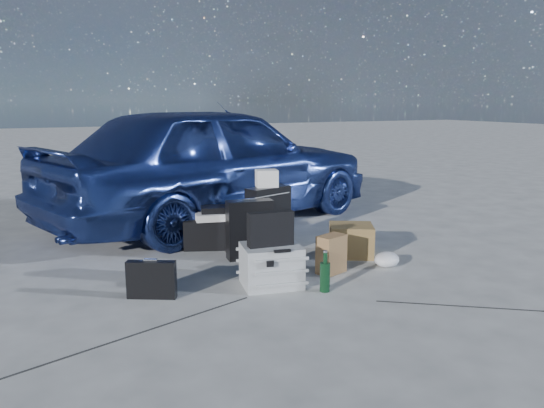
# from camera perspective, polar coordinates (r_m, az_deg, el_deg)

# --- Properties ---
(ground) EXTENTS (60.00, 60.00, 0.00)m
(ground) POSITION_cam_1_polar(r_m,az_deg,el_deg) (4.82, 3.51, -7.94)
(ground) COLOR silver
(ground) RESTS_ON ground
(car) EXTENTS (4.90, 3.18, 1.55)m
(car) POSITION_cam_1_polar(r_m,az_deg,el_deg) (6.91, -6.16, 4.42)
(car) COLOR #314897
(car) RESTS_ON ground
(pelican_case) EXTENTS (0.56, 0.49, 0.36)m
(pelican_case) POSITION_cam_1_polar(r_m,az_deg,el_deg) (4.58, -0.08, -6.61)
(pelican_case) COLOR #B0B3B5
(pelican_case) RESTS_ON ground
(laptop_bag) EXTENTS (0.40, 0.13, 0.29)m
(laptop_bag) POSITION_cam_1_polar(r_m,az_deg,el_deg) (4.48, -0.15, -2.69)
(laptop_bag) COLOR black
(laptop_bag) RESTS_ON pelican_case
(briefcase) EXTENTS (0.39, 0.26, 0.31)m
(briefcase) POSITION_cam_1_polar(r_m,az_deg,el_deg) (4.41, -12.84, -7.94)
(briefcase) COLOR black
(briefcase) RESTS_ON ground
(suitcase_left) EXTENTS (0.47, 0.22, 0.59)m
(suitcase_left) POSITION_cam_1_polar(r_m,az_deg,el_deg) (5.33, -2.42, -2.75)
(suitcase_left) COLOR black
(suitcase_left) RESTS_ON ground
(suitcase_right) EXTENTS (0.56, 0.36, 0.64)m
(suitcase_right) POSITION_cam_1_polar(r_m,az_deg,el_deg) (5.88, -0.39, -1.21)
(suitcase_right) COLOR black
(suitcase_right) RESTS_ON ground
(white_carton) EXTENTS (0.27, 0.24, 0.19)m
(white_carton) POSITION_cam_1_polar(r_m,az_deg,el_deg) (5.82, -0.58, 2.78)
(white_carton) COLOR white
(white_carton) RESTS_ON suitcase_right
(duffel_bag) EXTENTS (0.69, 0.48, 0.32)m
(duffel_bag) POSITION_cam_1_polar(r_m,az_deg,el_deg) (5.76, -6.26, -3.18)
(duffel_bag) COLOR black
(duffel_bag) RESTS_ON ground
(flat_box_white) EXTENTS (0.48, 0.40, 0.07)m
(flat_box_white) POSITION_cam_1_polar(r_m,az_deg,el_deg) (5.72, -6.16, -1.25)
(flat_box_white) COLOR white
(flat_box_white) RESTS_ON duffel_bag
(flat_box_black) EXTENTS (0.35, 0.29, 0.06)m
(flat_box_black) POSITION_cam_1_polar(r_m,az_deg,el_deg) (5.71, -6.11, -0.58)
(flat_box_black) COLOR black
(flat_box_black) RESTS_ON flat_box_white
(kraft_bag) EXTENTS (0.31, 0.24, 0.36)m
(kraft_bag) POSITION_cam_1_polar(r_m,az_deg,el_deg) (4.93, 6.40, -5.38)
(kraft_bag) COLOR #A47347
(kraft_bag) RESTS_ON ground
(cardboard_box) EXTENTS (0.56, 0.54, 0.32)m
(cardboard_box) POSITION_cam_1_polar(r_m,az_deg,el_deg) (5.50, 8.51, -3.88)
(cardboard_box) COLOR olive
(cardboard_box) RESTS_ON ground
(plastic_bag) EXTENTS (0.32, 0.29, 0.14)m
(plastic_bag) POSITION_cam_1_polar(r_m,az_deg,el_deg) (5.22, 12.24, -5.85)
(plastic_bag) COLOR white
(plastic_bag) RESTS_ON ground
(green_bottle) EXTENTS (0.11, 0.11, 0.34)m
(green_bottle) POSITION_cam_1_polar(r_m,az_deg,el_deg) (4.46, 5.72, -7.29)
(green_bottle) COLOR black
(green_bottle) RESTS_ON ground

